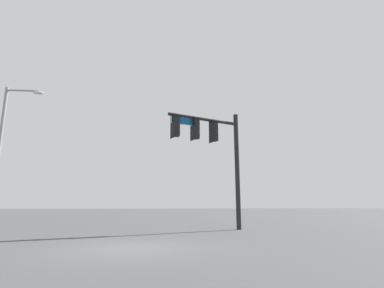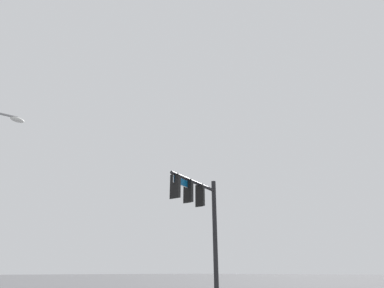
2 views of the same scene
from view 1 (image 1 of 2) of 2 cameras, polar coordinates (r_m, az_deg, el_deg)
name	(u,v)px [view 1 (image 1 of 2)]	position (r m, az deg, el deg)	size (l,w,h in m)	color
ground_plane	(129,248)	(10.15, -11.82, -18.88)	(400.00, 400.00, 0.00)	#474749
signal_pole_near	(215,146)	(17.35, 4.42, -0.43)	(4.55, 1.32, 6.83)	black
street_lamp	(4,146)	(18.86, -32.22, -0.27)	(2.04, 0.56, 7.77)	gray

